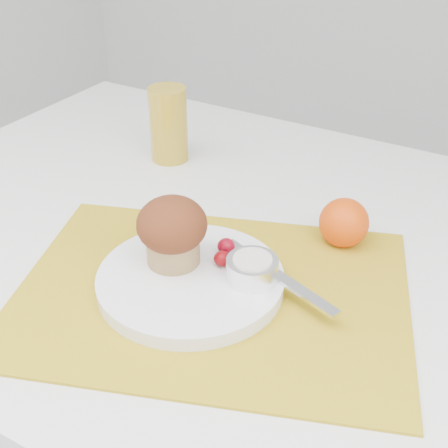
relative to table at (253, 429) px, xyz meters
The scene contains 11 objects.
table is the anchor object (origin of this frame).
placemat 0.40m from the table, 89.84° to the right, with size 0.46×0.34×0.00m, color gold.
plate 0.41m from the table, 101.70° to the right, with size 0.23×0.23×0.02m, color white.
ramekin 0.42m from the table, 68.13° to the right, with size 0.06×0.06×0.03m, color white.
cream 0.44m from the table, 68.13° to the right, with size 0.05×0.05×0.01m, color silver.
raspberry_near 0.41m from the table, 100.48° to the right, with size 0.02×0.02×0.02m, color #5C020E.
raspberry_far 0.42m from the table, 92.44° to the right, with size 0.02×0.02×0.02m, color #590206.
butter_knife 0.41m from the table, 51.42° to the right, with size 0.18×0.01×0.00m, color silver.
orange 0.42m from the table, 30.16° to the left, with size 0.07×0.07×0.07m, color #ED4C08.
juice_glass 0.53m from the table, 148.81° to the left, with size 0.06×0.06×0.12m, color gold.
muffin 0.46m from the table, 117.00° to the right, with size 0.09×0.09×0.09m.
Camera 1 is at (0.31, -0.58, 1.22)m, focal length 50.00 mm.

